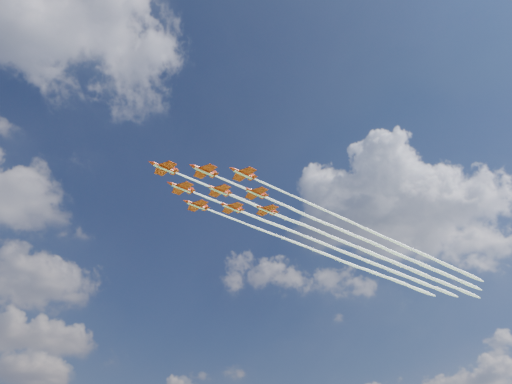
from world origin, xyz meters
TOP-DOWN VIEW (x-y plane):
  - jet_lead at (50.07, 8.72)m, footprint 152.58×22.46m
  - jet_row2_port at (61.14, 3.44)m, footprint 152.58×22.46m
  - jet_row2_starb at (59.63, 16.41)m, footprint 152.58×22.46m
  - jet_row3_port at (72.22, -1.84)m, footprint 152.58×22.46m
  - jet_row3_centre at (70.71, 11.13)m, footprint 152.58×22.46m
  - jet_row3_starb at (69.20, 24.10)m, footprint 152.58×22.46m
  - jet_row4_port at (81.79, 5.85)m, footprint 152.58×22.46m
  - jet_row4_starb at (80.27, 18.82)m, footprint 152.58×22.46m
  - jet_tail at (91.35, 13.54)m, footprint 152.58×22.46m

SIDE VIEW (x-z plane):
  - jet_lead at x=50.07m, z-range 88.56..91.13m
  - jet_row2_port at x=61.14m, z-range 88.56..91.13m
  - jet_row2_starb at x=59.63m, z-range 88.56..91.13m
  - jet_row3_port at x=72.22m, z-range 88.56..91.13m
  - jet_row3_centre at x=70.71m, z-range 88.56..91.13m
  - jet_row3_starb at x=69.20m, z-range 88.56..91.13m
  - jet_row4_port at x=81.79m, z-range 88.56..91.13m
  - jet_row4_starb at x=80.27m, z-range 88.56..91.13m
  - jet_tail at x=91.35m, z-range 88.56..91.13m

